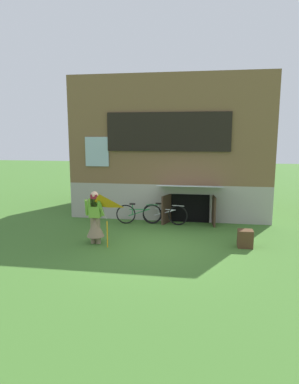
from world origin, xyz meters
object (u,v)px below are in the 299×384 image
Objects in this scene: person at (95,222)px; bicycle_green at (139,214)px; bicycle_silver at (165,214)px; wooden_crate at (245,239)px; kite at (100,207)px.

person is 2.58m from bicycle_green.
bicycle_silver is 3.28× the size of wooden_crate.
kite reaches higher than bicycle_silver.
bicycle_silver is 1.01× the size of bicycle_green.
bicycle_green is at bearing 79.05° from kite.
person reaches higher than bicycle_silver.
wooden_crate is (3.52, -2.07, -0.11)m from bicycle_green.
kite is 0.91× the size of bicycle_green.
kite is 3.08m from bicycle_green.
wooden_crate is at bearing -31.64° from bicycle_silver.
kite reaches higher than bicycle_green.
wooden_crate is (4.39, 0.34, -0.41)m from person.
bicycle_silver reaches higher than bicycle_green.
bicycle_green is (0.56, 2.90, -0.87)m from kite.
person is 3.10× the size of wooden_crate.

